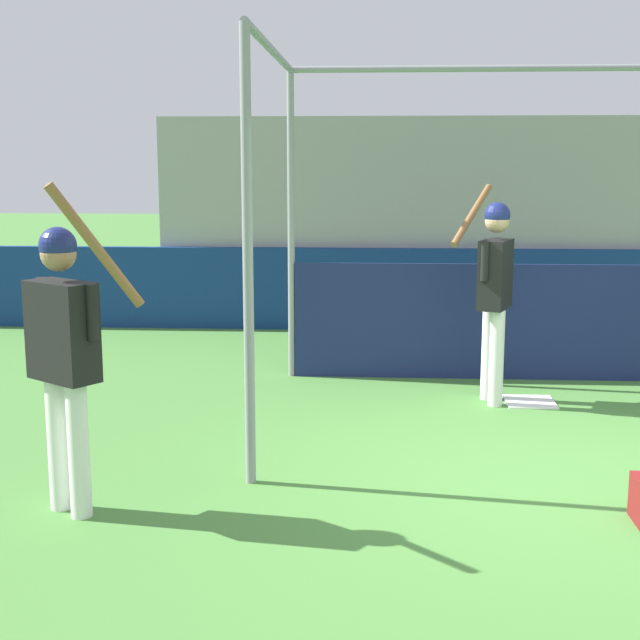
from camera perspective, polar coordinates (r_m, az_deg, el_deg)
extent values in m
plane|color=#477F38|center=(6.38, 15.29, -10.01)|extent=(60.00, 60.00, 0.00)
cube|color=navy|center=(11.52, 9.95, 1.89)|extent=(24.00, 0.12, 1.06)
cube|color=#9E9E99|center=(13.08, 9.26, 6.53)|extent=(8.15, 3.20, 2.71)
cube|color=navy|center=(12.00, -6.13, 5.10)|extent=(0.45, 0.40, 0.10)
cube|color=navy|center=(12.16, -6.01, 6.25)|extent=(0.45, 0.06, 0.40)
cube|color=navy|center=(11.92, -3.51, 5.10)|extent=(0.45, 0.40, 0.10)
cube|color=navy|center=(12.08, -3.42, 6.26)|extent=(0.45, 0.06, 0.40)
cube|color=navy|center=(11.87, -0.86, 5.10)|extent=(0.45, 0.40, 0.10)
cube|color=navy|center=(12.03, -0.80, 6.26)|extent=(0.45, 0.06, 0.40)
cube|color=navy|center=(11.84, 1.80, 5.08)|extent=(0.45, 0.40, 0.10)
cube|color=navy|center=(12.00, 1.83, 6.25)|extent=(0.45, 0.06, 0.40)
cube|color=navy|center=(11.84, 4.47, 5.05)|extent=(0.45, 0.40, 0.10)
cube|color=navy|center=(12.00, 4.47, 6.22)|extent=(0.45, 0.06, 0.40)
cube|color=navy|center=(11.86, 7.14, 5.01)|extent=(0.45, 0.40, 0.10)
cube|color=navy|center=(12.02, 7.11, 6.18)|extent=(0.45, 0.06, 0.40)
cube|color=navy|center=(11.91, 9.79, 4.97)|extent=(0.45, 0.40, 0.10)
cube|color=navy|center=(12.07, 9.73, 6.13)|extent=(0.45, 0.06, 0.40)
cube|color=navy|center=(11.98, 12.42, 4.91)|extent=(0.45, 0.40, 0.10)
cube|color=navy|center=(12.14, 12.33, 6.07)|extent=(0.45, 0.06, 0.40)
cube|color=navy|center=(12.08, 15.00, 4.84)|extent=(0.45, 0.40, 0.10)
cube|color=navy|center=(12.24, 14.89, 5.99)|extent=(0.45, 0.06, 0.40)
cube|color=navy|center=(12.20, 17.54, 4.76)|extent=(0.45, 0.40, 0.10)
cube|color=navy|center=(12.36, 17.40, 5.91)|extent=(0.45, 0.06, 0.40)
cube|color=navy|center=(12.76, -5.56, 7.21)|extent=(0.45, 0.40, 0.10)
cube|color=navy|center=(12.93, -5.46, 8.27)|extent=(0.45, 0.06, 0.40)
cube|color=navy|center=(12.69, -3.09, 7.23)|extent=(0.45, 0.40, 0.10)
cube|color=navy|center=(12.86, -3.01, 8.29)|extent=(0.45, 0.06, 0.40)
cube|color=navy|center=(12.64, -0.59, 7.23)|extent=(0.45, 0.40, 0.10)
cube|color=navy|center=(12.81, -0.54, 8.30)|extent=(0.45, 0.06, 0.40)
cube|color=navy|center=(12.61, 1.92, 7.22)|extent=(0.45, 0.40, 0.10)
cube|color=navy|center=(12.78, 1.95, 8.29)|extent=(0.45, 0.06, 0.40)
cube|color=navy|center=(12.61, 4.44, 7.19)|extent=(0.45, 0.40, 0.10)
cube|color=navy|center=(12.78, 4.44, 8.26)|extent=(0.45, 0.06, 0.40)
cube|color=navy|center=(12.63, 6.95, 7.15)|extent=(0.45, 0.40, 0.10)
cube|color=navy|center=(12.80, 6.93, 8.22)|extent=(0.45, 0.06, 0.40)
cube|color=navy|center=(12.67, 9.46, 7.10)|extent=(0.45, 0.40, 0.10)
cube|color=navy|center=(12.84, 9.40, 8.17)|extent=(0.45, 0.06, 0.40)
cube|color=navy|center=(12.74, 11.93, 7.03)|extent=(0.45, 0.40, 0.10)
cube|color=navy|center=(12.91, 11.86, 8.10)|extent=(0.45, 0.06, 0.40)
cube|color=navy|center=(12.83, 14.38, 6.96)|extent=(0.45, 0.40, 0.10)
cube|color=navy|center=(13.00, 14.28, 8.01)|extent=(0.45, 0.06, 0.40)
cube|color=navy|center=(12.95, 16.79, 6.87)|extent=(0.45, 0.40, 0.10)
cube|color=navy|center=(13.11, 16.66, 7.92)|extent=(0.45, 0.06, 0.40)
cube|color=navy|center=(13.08, 19.15, 6.77)|extent=(0.45, 0.40, 0.10)
cube|color=navy|center=(13.25, 19.00, 7.81)|extent=(0.45, 0.06, 0.40)
cube|color=navy|center=(13.54, -5.06, 9.08)|extent=(0.45, 0.40, 0.10)
cube|color=navy|center=(13.72, -4.96, 10.06)|extent=(0.45, 0.06, 0.40)
cube|color=navy|center=(13.47, -2.72, 9.10)|extent=(0.45, 0.40, 0.10)
cube|color=navy|center=(13.65, -2.64, 10.09)|extent=(0.45, 0.06, 0.40)
cube|color=navy|center=(13.42, -0.35, 9.11)|extent=(0.45, 0.40, 0.10)
cube|color=navy|center=(13.60, -0.30, 10.10)|extent=(0.45, 0.06, 0.40)
cube|color=navy|center=(13.40, 2.03, 9.10)|extent=(0.45, 0.40, 0.10)
cube|color=navy|center=(13.57, 2.05, 10.09)|extent=(0.45, 0.06, 0.40)
cube|color=navy|center=(13.39, 4.41, 9.08)|extent=(0.45, 0.40, 0.10)
cube|color=navy|center=(13.57, 4.41, 10.07)|extent=(0.45, 0.06, 0.40)
cube|color=navy|center=(13.41, 6.79, 9.04)|extent=(0.45, 0.40, 0.10)
cube|color=navy|center=(13.59, 6.77, 10.03)|extent=(0.45, 0.06, 0.40)
cube|color=navy|center=(13.46, 9.16, 8.99)|extent=(0.45, 0.40, 0.10)
cube|color=navy|center=(13.63, 9.11, 9.97)|extent=(0.45, 0.06, 0.40)
cube|color=navy|center=(13.52, 11.50, 8.92)|extent=(0.45, 0.40, 0.10)
cube|color=navy|center=(13.70, 11.43, 9.90)|extent=(0.45, 0.06, 0.40)
cube|color=navy|center=(13.61, 13.82, 8.84)|extent=(0.45, 0.40, 0.10)
cube|color=navy|center=(13.78, 13.73, 9.81)|extent=(0.45, 0.06, 0.40)
cube|color=navy|center=(13.71, 16.11, 8.74)|extent=(0.45, 0.40, 0.10)
cube|color=navy|center=(13.89, 16.00, 9.71)|extent=(0.45, 0.06, 0.40)
cube|color=navy|center=(13.84, 18.36, 8.63)|extent=(0.45, 0.40, 0.10)
cube|color=navy|center=(14.01, 18.22, 9.60)|extent=(0.45, 0.06, 0.40)
cube|color=navy|center=(14.33, -4.61, 10.75)|extent=(0.45, 0.40, 0.10)
cube|color=navy|center=(14.51, -4.52, 11.65)|extent=(0.45, 0.06, 0.40)
cube|color=navy|center=(14.26, -2.38, 10.78)|extent=(0.45, 0.40, 0.10)
cube|color=navy|center=(14.45, -2.31, 11.68)|extent=(0.45, 0.06, 0.40)
cube|color=navy|center=(14.22, -0.13, 10.79)|extent=(0.45, 0.40, 0.10)
cube|color=navy|center=(14.40, -0.09, 11.70)|extent=(0.45, 0.06, 0.40)
cube|color=navy|center=(14.19, 2.12, 10.78)|extent=(0.45, 0.40, 0.10)
cube|color=navy|center=(14.38, 2.15, 11.69)|extent=(0.45, 0.06, 0.40)
cube|color=navy|center=(14.19, 4.38, 10.76)|extent=(0.45, 0.40, 0.10)
cube|color=navy|center=(14.38, 4.38, 11.67)|extent=(0.45, 0.06, 0.40)
cube|color=navy|center=(14.21, 6.64, 10.72)|extent=(0.45, 0.40, 0.10)
cube|color=navy|center=(14.39, 6.62, 11.63)|extent=(0.45, 0.06, 0.40)
cube|color=navy|center=(14.25, 8.89, 10.67)|extent=(0.45, 0.40, 0.10)
cube|color=navy|center=(14.43, 8.84, 11.57)|extent=(0.45, 0.06, 0.40)
cube|color=navy|center=(14.31, 11.12, 10.60)|extent=(0.45, 0.40, 0.10)
cube|color=navy|center=(14.49, 11.05, 11.50)|extent=(0.45, 0.06, 0.40)
cube|color=navy|center=(14.39, 13.32, 10.51)|extent=(0.45, 0.40, 0.10)
cube|color=navy|center=(14.57, 13.24, 11.41)|extent=(0.45, 0.06, 0.40)
cube|color=navy|center=(14.49, 15.50, 10.41)|extent=(0.45, 0.40, 0.10)
cube|color=navy|center=(14.67, 15.40, 11.31)|extent=(0.45, 0.06, 0.40)
cube|color=navy|center=(14.62, 17.64, 10.30)|extent=(0.45, 0.40, 0.10)
cube|color=navy|center=(14.80, 17.52, 11.19)|extent=(0.45, 0.06, 0.40)
cube|color=navy|center=(14.76, 19.75, 10.18)|extent=(0.45, 0.40, 0.10)
cube|color=navy|center=(14.94, 19.61, 11.06)|extent=(0.45, 0.06, 0.40)
cylinder|color=gray|center=(5.84, -4.64, 3.72)|extent=(0.07, 0.07, 3.02)
cylinder|color=gray|center=(8.86, -1.86, 5.96)|extent=(0.07, 0.07, 3.02)
cylinder|color=gray|center=(7.37, -3.08, 16.84)|extent=(0.06, 3.06, 0.06)
cylinder|color=gray|center=(8.91, 11.03, 15.53)|extent=(3.86, 0.06, 0.06)
cube|color=navy|center=(8.99, 10.52, -0.12)|extent=(3.79, 0.03, 1.16)
cube|color=white|center=(8.31, 13.28, -5.12)|extent=(0.44, 0.44, 0.02)
cylinder|color=white|center=(8.05, 11.22, -2.43)|extent=(0.17, 0.17, 0.86)
cylinder|color=white|center=(8.26, 10.74, -2.09)|extent=(0.17, 0.17, 0.86)
cube|color=black|center=(8.03, 11.16, 2.89)|extent=(0.36, 0.48, 0.61)
sphere|color=tan|center=(7.99, 11.27, 6.26)|extent=(0.22, 0.22, 0.22)
sphere|color=navy|center=(7.99, 11.29, 6.60)|extent=(0.23, 0.23, 0.23)
cylinder|color=black|center=(7.81, 10.50, 3.72)|extent=(0.09, 0.09, 0.34)
cylinder|color=black|center=(8.25, 11.30, 4.03)|extent=(0.09, 0.09, 0.34)
cylinder|color=brown|center=(8.31, 9.70, 6.66)|extent=(0.44, 0.66, 0.54)
sphere|color=brown|center=(8.18, 11.89, 4.79)|extent=(0.08, 0.08, 0.08)
cylinder|color=white|center=(5.83, -16.42, -7.59)|extent=(0.18, 0.18, 0.85)
cylinder|color=white|center=(5.67, -15.19, -8.05)|extent=(0.18, 0.18, 0.85)
cube|color=black|center=(5.57, -16.17, -0.69)|extent=(0.50, 0.44, 0.60)
sphere|color=#A37556|center=(5.51, -16.41, 4.10)|extent=(0.21, 0.21, 0.21)
sphere|color=navy|center=(5.50, -16.44, 4.59)|extent=(0.22, 0.22, 0.22)
cylinder|color=black|center=(5.77, -17.33, 0.98)|extent=(0.10, 0.10, 0.33)
cylinder|color=black|center=(5.38, -14.39, 0.48)|extent=(0.10, 0.10, 0.33)
cylinder|color=brown|center=(5.21, -14.17, 4.58)|extent=(0.50, 0.32, 0.74)
sphere|color=brown|center=(5.49, -14.58, 1.15)|extent=(0.08, 0.08, 0.08)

